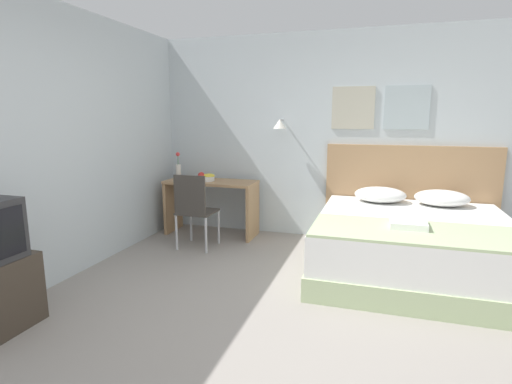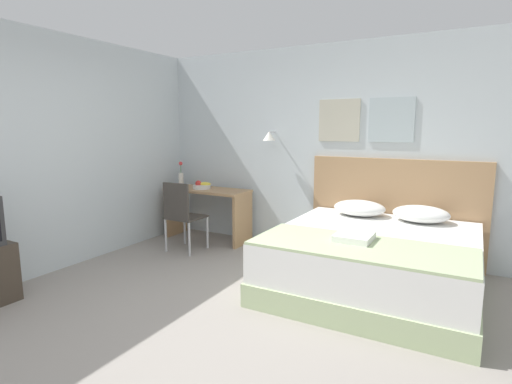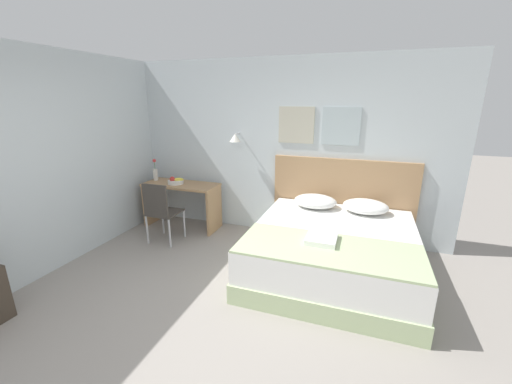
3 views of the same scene
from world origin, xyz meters
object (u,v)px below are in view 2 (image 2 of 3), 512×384
object	(u,v)px
pillow_left	(359,208)
throw_blanket	(360,247)
folded_towel_near_foot	(354,237)
desk_chair	(181,212)
bed	(373,262)
pillow_right	(421,214)
desk	(208,204)
headboard	(394,211)
fruit_bowl	(202,186)
flower_vase	(181,177)

from	to	relation	value
pillow_left	throw_blanket	size ratio (longest dim) A/B	0.32
folded_towel_near_foot	desk_chair	xyz separation A→B (m)	(-2.37, 0.47, -0.10)
bed	desk_chair	bearing A→B (deg)	179.07
pillow_right	desk	bearing A→B (deg)	-179.84
pillow_right	desk_chair	bearing A→B (deg)	-166.61
headboard	fruit_bowl	distance (m)	2.62
bed	desk_chair	xyz separation A→B (m)	(-2.46, 0.04, 0.25)
bed	pillow_right	xyz separation A→B (m)	(0.34, 0.71, 0.39)
desk	throw_blanket	bearing A→B (deg)	-26.70
fruit_bowl	flower_vase	bearing A→B (deg)	170.18
throw_blanket	desk_chair	xyz separation A→B (m)	(-2.46, 0.61, -0.06)
desk	flower_vase	bearing A→B (deg)	174.94
headboard	pillow_right	xyz separation A→B (m)	(0.34, -0.31, 0.05)
headboard	desk_chair	bearing A→B (deg)	-158.43
flower_vase	throw_blanket	bearing A→B (deg)	-23.43
fruit_bowl	headboard	bearing A→B (deg)	7.58
desk_chair	bed	bearing A→B (deg)	-0.93
headboard	throw_blanket	distance (m)	1.58
throw_blanket	fruit_bowl	xyz separation A→B (m)	(-2.59, 1.24, 0.18)
folded_towel_near_foot	pillow_right	bearing A→B (deg)	69.59
folded_towel_near_foot	desk	bearing A→B (deg)	155.09
bed	headboard	world-z (taller)	headboard
desk_chair	flower_vase	xyz separation A→B (m)	(-0.57, 0.70, 0.34)
throw_blanket	folded_towel_near_foot	size ratio (longest dim) A/B	5.25
headboard	desk	distance (m)	2.54
bed	throw_blanket	distance (m)	0.65
pillow_right	fruit_bowl	world-z (taller)	fruit_bowl
pillow_left	folded_towel_near_foot	bearing A→B (deg)	-77.60
headboard	flower_vase	world-z (taller)	headboard
pillow_right	desk_chair	distance (m)	2.88
folded_towel_near_foot	desk_chair	distance (m)	2.42
desk_chair	fruit_bowl	distance (m)	0.69
fruit_bowl	desk	bearing A→B (deg)	22.45
folded_towel_near_foot	flower_vase	xyz separation A→B (m)	(-2.94, 1.18, 0.23)
fruit_bowl	throw_blanket	bearing A→B (deg)	-25.50
fruit_bowl	folded_towel_near_foot	bearing A→B (deg)	-23.69
desk	desk_chair	distance (m)	0.66
throw_blanket	desk	size ratio (longest dim) A/B	1.52
pillow_left	pillow_right	xyz separation A→B (m)	(0.67, 0.00, 0.00)
bed	headboard	size ratio (longest dim) A/B	0.97
pillow_right	fruit_bowl	distance (m)	2.93
throw_blanket	flower_vase	distance (m)	3.31
pillow_right	bed	bearing A→B (deg)	-115.51
desk_chair	fruit_bowl	size ratio (longest dim) A/B	3.57
folded_towel_near_foot	flower_vase	distance (m)	3.18
desk_chair	pillow_right	bearing A→B (deg)	13.39
pillow_right	desk	xyz separation A→B (m)	(-2.86, -0.01, -0.16)
headboard	pillow_left	size ratio (longest dim) A/B	3.41
pillow_left	flower_vase	size ratio (longest dim) A/B	1.62
folded_towel_near_foot	desk_chair	size ratio (longest dim) A/B	0.38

